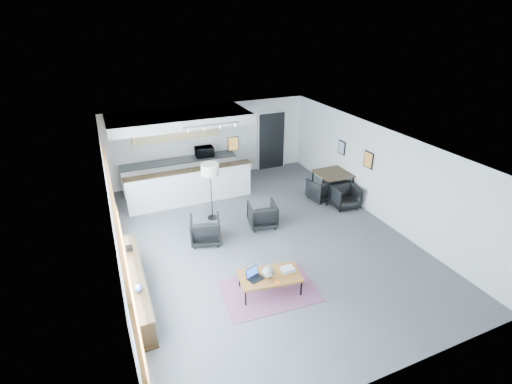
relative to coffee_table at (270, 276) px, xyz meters
name	(u,v)px	position (x,y,z in m)	size (l,w,h in m)	color
room	(264,194)	(0.70, 1.89, 0.91)	(7.02, 9.02, 2.62)	#4A4A4C
window	(119,238)	(-2.76, 0.99, 1.07)	(0.10, 5.95, 1.66)	#8CBFFF
console	(137,287)	(-2.60, 0.84, -0.06)	(0.35, 3.00, 0.80)	black
kitchenette	(181,151)	(-0.50, 5.60, 0.99)	(4.20, 1.96, 2.60)	white
doorway	(271,140)	(3.00, 6.31, 0.69)	(1.10, 0.12, 2.15)	black
track_light	(212,126)	(0.11, 4.09, 2.14)	(1.60, 0.07, 0.15)	silver
wall_art_lower	(368,160)	(4.17, 2.29, 1.16)	(0.03, 0.38, 0.48)	black
wall_art_upper	(342,148)	(4.17, 3.59, 1.11)	(0.03, 0.34, 0.44)	black
kilim_rug	(270,291)	(0.00, 0.00, -0.38)	(2.09, 1.50, 0.01)	#5D3248
coffee_table	(270,276)	(0.00, 0.00, 0.00)	(1.37, 0.88, 0.42)	brown
laptop	(254,275)	(-0.34, 0.06, 0.10)	(0.37, 0.33, 0.22)	black
ceramic_pot	(268,272)	(-0.05, -0.03, 0.16)	(0.25, 0.25, 0.25)	gray
book_stack	(288,269)	(0.42, -0.01, 0.07)	(0.29, 0.24, 0.09)	silver
coaster	(277,282)	(0.04, -0.26, 0.03)	(0.10, 0.10, 0.01)	#E5590C
armchair_left	(205,229)	(-0.71, 2.37, 0.00)	(0.75, 0.70, 0.77)	black
armchair_right	(262,214)	(0.96, 2.52, -0.01)	(0.73, 0.69, 0.75)	black
floor_lamp	(210,172)	(-0.19, 3.46, 1.07)	(0.61, 0.61, 1.67)	black
dining_table	(333,175)	(3.70, 3.26, 0.38)	(1.00, 1.00, 0.85)	black
dining_chair_near	(345,197)	(3.70, 2.55, -0.07)	(0.62, 0.58, 0.64)	black
dining_chair_far	(321,190)	(3.34, 3.28, -0.07)	(0.62, 0.58, 0.64)	black
microwave	(204,151)	(0.36, 6.04, 0.74)	(0.59, 0.33, 0.40)	black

